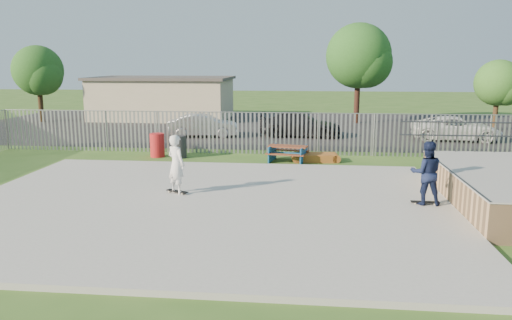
# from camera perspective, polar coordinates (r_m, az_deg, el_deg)

# --- Properties ---
(ground) EXTENTS (120.00, 120.00, 0.00)m
(ground) POSITION_cam_1_polar(r_m,az_deg,el_deg) (15.50, -5.89, -5.33)
(ground) COLOR #365D20
(ground) RESTS_ON ground
(concrete_slab) EXTENTS (15.00, 12.00, 0.15)m
(concrete_slab) POSITION_cam_1_polar(r_m,az_deg,el_deg) (15.48, -5.90, -5.07)
(concrete_slab) COLOR #A4A39E
(concrete_slab) RESTS_ON ground
(fence) EXTENTS (26.04, 16.02, 2.00)m
(fence) POSITION_cam_1_polar(r_m,az_deg,el_deg) (19.53, -0.33, 1.21)
(fence) COLOR gray
(fence) RESTS_ON ground
(picnic_table) EXTENTS (1.94, 1.70, 0.72)m
(picnic_table) POSITION_cam_1_polar(r_m,az_deg,el_deg) (22.18, 3.64, 0.75)
(picnic_table) COLOR brown
(picnic_table) RESTS_ON ground
(funbox) EXTENTS (1.85, 1.07, 0.35)m
(funbox) POSITION_cam_1_polar(r_m,az_deg,el_deg) (22.36, 6.82, 0.28)
(funbox) COLOR brown
(funbox) RESTS_ON ground
(trash_bin_red) EXTENTS (0.66, 0.66, 1.10)m
(trash_bin_red) POSITION_cam_1_polar(r_m,az_deg,el_deg) (23.67, -11.22, 1.68)
(trash_bin_red) COLOR #B21B1D
(trash_bin_red) RESTS_ON ground
(trash_bin_grey) EXTENTS (0.62, 0.62, 1.03)m
(trash_bin_grey) POSITION_cam_1_polar(r_m,az_deg,el_deg) (23.28, -8.70, 1.51)
(trash_bin_grey) COLOR #262628
(trash_bin_grey) RESTS_ON ground
(parking_lot) EXTENTS (40.00, 18.00, 0.02)m
(parking_lot) POSITION_cam_1_polar(r_m,az_deg,el_deg) (33.96, 0.66, 3.84)
(parking_lot) COLOR black
(parking_lot) RESTS_ON ground
(car_silver) EXTENTS (4.21, 1.91, 1.34)m
(car_silver) POSITION_cam_1_polar(r_m,az_deg,el_deg) (29.43, -6.02, 3.95)
(car_silver) COLOR #B7B6BB
(car_silver) RESTS_ON parking_lot
(car_dark) EXTENTS (4.94, 2.08, 1.42)m
(car_dark) POSITION_cam_1_polar(r_m,az_deg,el_deg) (29.48, 5.03, 4.07)
(car_dark) COLOR black
(car_dark) RESTS_ON parking_lot
(car_white) EXTENTS (4.93, 2.51, 1.33)m
(car_white) POSITION_cam_1_polar(r_m,az_deg,el_deg) (30.10, 21.88, 3.36)
(car_white) COLOR white
(car_white) RESTS_ON parking_lot
(building) EXTENTS (10.40, 6.40, 3.20)m
(building) POSITION_cam_1_polar(r_m,az_deg,el_deg) (39.24, -10.58, 7.01)
(building) COLOR beige
(building) RESTS_ON ground
(tree_left) EXTENTS (3.57, 3.57, 5.51)m
(tree_left) POSITION_cam_1_polar(r_m,az_deg,el_deg) (39.70, -23.66, 9.34)
(tree_left) COLOR #382816
(tree_left) RESTS_ON ground
(tree_mid) EXTENTS (4.55, 4.55, 7.02)m
(tree_mid) POSITION_cam_1_polar(r_m,az_deg,el_deg) (36.37, 11.65, 11.56)
(tree_mid) COLOR #381F16
(tree_mid) RESTS_ON ground
(tree_right) EXTENTS (2.91, 2.91, 4.49)m
(tree_right) POSITION_cam_1_polar(r_m,az_deg,el_deg) (35.46, 25.94, 7.92)
(tree_right) COLOR #47311C
(tree_right) RESTS_ON ground
(skateboard_a) EXTENTS (0.81, 0.23, 0.08)m
(skateboard_a) POSITION_cam_1_polar(r_m,az_deg,el_deg) (16.00, 18.68, -4.65)
(skateboard_a) COLOR black
(skateboard_a) RESTS_ON concrete_slab
(skateboard_b) EXTENTS (0.81, 0.53, 0.08)m
(skateboard_b) POSITION_cam_1_polar(r_m,az_deg,el_deg) (16.60, -9.00, -3.62)
(skateboard_b) COLOR black
(skateboard_b) RESTS_ON concrete_slab
(skater_navy) EXTENTS (0.96, 0.76, 1.93)m
(skater_navy) POSITION_cam_1_polar(r_m,az_deg,el_deg) (15.78, 18.89, -1.41)
(skater_navy) COLOR #121B3A
(skater_navy) RESTS_ON concrete_slab
(skater_white) EXTENTS (0.84, 0.79, 1.93)m
(skater_white) POSITION_cam_1_polar(r_m,az_deg,el_deg) (16.38, -9.10, -0.48)
(skater_white) COLOR white
(skater_white) RESTS_ON concrete_slab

